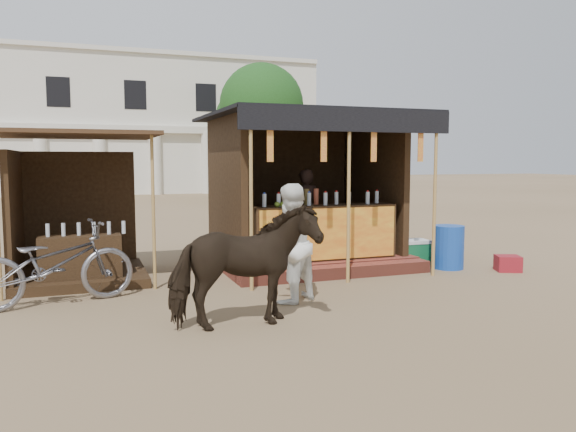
% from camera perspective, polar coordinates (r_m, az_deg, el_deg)
% --- Properties ---
extents(ground, '(120.00, 120.00, 0.00)m').
position_cam_1_polar(ground, '(7.30, 4.38, -9.80)').
color(ground, '#846B4C').
rests_on(ground, ground).
extents(main_stall, '(3.60, 3.61, 2.78)m').
position_cam_1_polar(main_stall, '(10.56, 1.84, 0.65)').
color(main_stall, brown).
rests_on(main_stall, ground).
extents(secondary_stall, '(2.40, 2.40, 2.38)m').
position_cam_1_polar(secondary_stall, '(9.70, -21.39, -1.20)').
color(secondary_stall, '#392615').
rests_on(secondary_stall, ground).
extents(cow, '(1.74, 0.86, 1.44)m').
position_cam_1_polar(cow, '(6.52, -4.46, -5.18)').
color(cow, black).
rests_on(cow, ground).
extents(motorbike, '(2.25, 1.23, 1.12)m').
position_cam_1_polar(motorbike, '(8.18, -22.74, -4.52)').
color(motorbike, gray).
rests_on(motorbike, ground).
extents(bystander, '(0.99, 0.92, 1.63)m').
position_cam_1_polar(bystander, '(7.67, 0.18, -2.80)').
color(bystander, white).
rests_on(bystander, ground).
extents(blue_barrel, '(0.72, 0.72, 0.78)m').
position_cam_1_polar(blue_barrel, '(10.53, 15.99, -3.05)').
color(blue_barrel, '#1643A6').
rests_on(blue_barrel, ground).
extents(red_crate, '(0.51, 0.49, 0.28)m').
position_cam_1_polar(red_crate, '(10.64, 21.44, -4.51)').
color(red_crate, maroon).
rests_on(red_crate, ground).
extents(cooler, '(0.67, 0.48, 0.46)m').
position_cam_1_polar(cooler, '(10.82, 12.38, -3.57)').
color(cooler, '#166739').
rests_on(cooler, ground).
extents(background_building, '(26.00, 7.45, 8.18)m').
position_cam_1_polar(background_building, '(36.41, -18.83, 8.57)').
color(background_building, silver).
rests_on(background_building, ground).
extents(tree, '(4.50, 4.40, 7.00)m').
position_cam_1_polar(tree, '(29.97, -3.13, 10.81)').
color(tree, '#382314').
rests_on(tree, ground).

